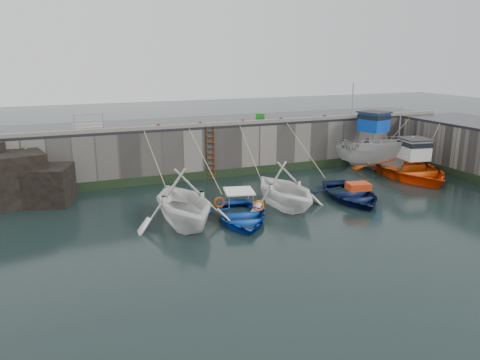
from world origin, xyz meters
name	(u,v)px	position (x,y,z in m)	size (l,w,h in m)	color
ground	(329,229)	(0.00, 0.00, 0.00)	(120.00, 120.00, 0.00)	black
quay_back	(227,145)	(0.00, 12.50, 1.50)	(30.00, 5.00, 3.00)	slate
road_back	(227,121)	(0.00, 12.50, 3.08)	(30.00, 5.00, 0.16)	black
kerb_back	(240,123)	(0.00, 10.15, 3.26)	(30.00, 0.30, 0.20)	slate
algae_back	(242,172)	(0.00, 9.96, 0.25)	(30.00, 0.08, 0.50)	black
rock_outcrop	(8,179)	(-12.92, 9.11, 1.26)	(5.85, 4.24, 3.41)	black
ladder	(211,153)	(-2.00, 9.91, 1.59)	(0.51, 0.08, 3.20)	#3F1E0F
boat_near_white	(184,224)	(-5.64, 2.94, 0.00)	(4.53, 5.25, 2.76)	white
boat_near_white_rope	(160,195)	(-5.64, 7.72, 0.00)	(0.04, 5.25, 3.10)	tan
boat_near_blue	(241,220)	(-3.08, 2.49, 0.00)	(3.19, 4.46, 0.92)	#0B39AA
boat_near_blue_rope	(207,191)	(-3.08, 7.50, 0.00)	(0.04, 5.64, 3.10)	tan
boat_near_blacktrim	(284,206)	(-0.39, 3.48, 0.00)	(4.13, 4.79, 2.52)	white
boat_near_blacktrim_rope	(248,184)	(-0.39, 7.99, 0.00)	(0.04, 4.79, 3.10)	tan
boat_near_navy	(350,199)	(3.42, 3.33, 0.00)	(3.49, 4.89, 1.01)	#09133B
boat_near_navy_rope	(306,178)	(3.42, 7.91, 0.00)	(0.04, 4.92, 3.10)	tan
boat_far_white	(364,149)	(8.46, 9.08, 1.18)	(4.72, 7.75, 5.81)	silver
boat_far_orange	(407,168)	(9.49, 6.11, 0.49)	(6.31, 8.02, 4.51)	#FF510D
fish_crate	(260,116)	(2.37, 12.48, 3.31)	(0.57, 0.37, 0.31)	#18851A
railing	(88,127)	(-8.75, 11.25, 3.36)	(1.60, 1.05, 1.00)	#A5A8AD
bollard_a	(158,126)	(-5.00, 10.25, 3.30)	(0.18, 0.18, 0.28)	#3F1E0F
bollard_b	(200,124)	(-2.50, 10.25, 3.30)	(0.18, 0.18, 0.28)	#3F1E0F
bollard_c	(243,122)	(0.20, 10.25, 3.30)	(0.18, 0.18, 0.28)	#3F1E0F
bollard_d	(281,120)	(2.80, 10.25, 3.30)	(0.18, 0.18, 0.28)	#3F1E0F
bollard_e	(325,117)	(6.00, 10.25, 3.30)	(0.18, 0.18, 0.28)	#3F1E0F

